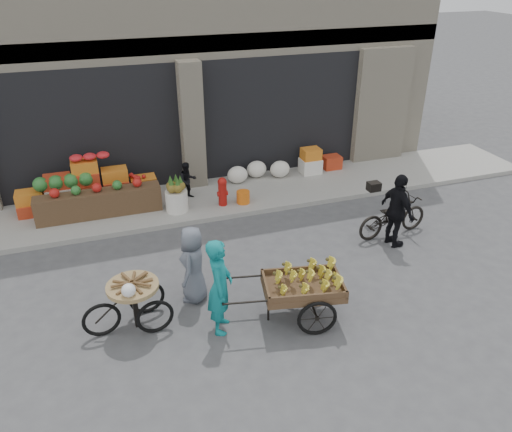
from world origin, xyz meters
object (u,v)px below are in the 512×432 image
object	(u,v)px
orange_bucket	(243,197)
bicycle	(393,216)
vendor_grey	(193,264)
tricycle_cart	(134,298)
seated_person	(188,181)
fire_hydrant	(222,190)
cyclist	(397,211)
pineapple_bin	(177,201)
vendor_woman	(220,286)
banana_cart	(300,285)

from	to	relation	value
orange_bucket	bicycle	size ratio (longest dim) A/B	0.19
vendor_grey	bicycle	bearing A→B (deg)	128.92
tricycle_cart	seated_person	bearing A→B (deg)	61.67
seated_person	tricycle_cart	world-z (taller)	seated_person
fire_hydrant	seated_person	distance (m)	0.96
orange_bucket	cyclist	size ratio (longest dim) A/B	0.20
vendor_grey	cyclist	world-z (taller)	cyclist
orange_bucket	fire_hydrant	bearing A→B (deg)	174.29
orange_bucket	bicycle	bearing A→B (deg)	-41.02
fire_hydrant	orange_bucket	bearing A→B (deg)	-5.71
pineapple_bin	vendor_woman	xyz separation A→B (m)	(-0.09, -4.22, 0.47)
pineapple_bin	vendor_woman	size ratio (longest dim) A/B	0.31
orange_bucket	banana_cart	xyz separation A→B (m)	(-0.37, -4.29, 0.40)
pineapple_bin	orange_bucket	distance (m)	1.61
orange_bucket	vendor_woman	world-z (taller)	vendor_woman
seated_person	bicycle	world-z (taller)	seated_person
vendor_grey	bicycle	world-z (taller)	vendor_grey
pineapple_bin	vendor_grey	size ratio (longest dim) A/B	0.36
banana_cart	bicycle	bearing A→B (deg)	44.21
seated_person	pineapple_bin	bearing A→B (deg)	-133.69
vendor_grey	cyclist	xyz separation A→B (m)	(4.39, 0.46, 0.09)
banana_cart	tricycle_cart	bearing A→B (deg)	177.13
orange_bucket	banana_cart	size ratio (longest dim) A/B	0.14
vendor_woman	vendor_grey	distance (m)	0.98
fire_hydrant	banana_cart	xyz separation A→B (m)	(0.13, -4.34, 0.17)
vendor_woman	cyclist	xyz separation A→B (m)	(4.16, 1.40, -0.03)
orange_bucket	seated_person	xyz separation A→B (m)	(-1.20, 0.70, 0.31)
seated_person	cyclist	distance (m)	5.03
vendor_woman	bicycle	bearing A→B (deg)	-47.65
banana_cart	pineapple_bin	bearing A→B (deg)	117.02
vendor_grey	cyclist	bearing A→B (deg)	124.29
bicycle	cyclist	world-z (taller)	cyclist
banana_cart	tricycle_cart	xyz separation A→B (m)	(-2.64, 0.67, -0.11)
seated_person	tricycle_cart	xyz separation A→B (m)	(-1.81, -4.32, -0.02)
vendor_woman	vendor_grey	bearing A→B (deg)	33.46
cyclist	vendor_woman	bearing A→B (deg)	102.91
vendor_woman	bicycle	xyz separation A→B (m)	(4.36, 1.80, -0.39)
bicycle	orange_bucket	bearing A→B (deg)	43.34
orange_bucket	banana_cart	world-z (taller)	banana_cart
seated_person	vendor_grey	distance (m)	3.95
fire_hydrant	vendor_woman	xyz separation A→B (m)	(-1.19, -4.17, 0.34)
bicycle	pineapple_bin	bearing A→B (deg)	54.77
orange_bucket	vendor_woman	size ratio (longest dim) A/B	0.19
pineapple_bin	fire_hydrant	distance (m)	1.11
seated_person	cyclist	bearing A→B (deg)	-53.00
bicycle	vendor_grey	bearing A→B (deg)	94.91
pineapple_bin	seated_person	world-z (taller)	seated_person
banana_cart	vendor_grey	size ratio (longest dim) A/B	1.64
orange_bucket	bicycle	xyz separation A→B (m)	(2.67, -2.33, 0.18)
orange_bucket	vendor_grey	xyz separation A→B (m)	(-1.92, -3.18, 0.45)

